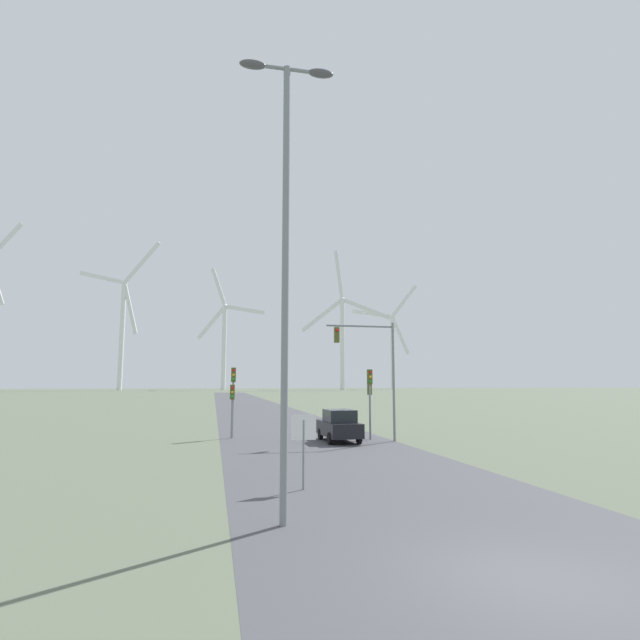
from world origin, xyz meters
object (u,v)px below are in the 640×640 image
car_approaching (339,426)px  wind_turbine_far_right (393,342)px  traffic_light_post_near_left (233,386)px  wind_turbine_center (224,337)px  stop_sign_near (303,437)px  traffic_light_post_mid_right (370,395)px  wind_turbine_right (342,331)px  streetlamp (286,234)px  traffic_light_mast_overhead (372,358)px  traffic_light_post_mid_left (232,399)px  wind_turbine_left (123,322)px  traffic_light_post_near_right (370,388)px

car_approaching → wind_turbine_far_right: size_ratio=0.07×
traffic_light_post_near_left → wind_turbine_center: bearing=89.1°
wind_turbine_center → wind_turbine_far_right: (87.98, 7.90, -0.65)m
stop_sign_near → wind_turbine_center: 227.02m
traffic_light_post_mid_right → wind_turbine_right: bearing=75.9°
streetlamp → traffic_light_mast_overhead: size_ratio=1.70×
traffic_light_post_mid_left → car_approaching: 6.92m
stop_sign_near → wind_turbine_right: (56.95, 213.21, 26.03)m
wind_turbine_right → traffic_light_post_near_left: bearing=-106.5°
traffic_light_post_mid_left → traffic_light_mast_overhead: traffic_light_mast_overhead is taller
traffic_light_mast_overhead → wind_turbine_center: (-4.46, 213.83, 20.44)m
stop_sign_near → traffic_light_post_near_left: traffic_light_post_near_left is taller
stop_sign_near → wind_turbine_left: size_ratio=0.04×
traffic_light_post_mid_left → wind_turbine_center: size_ratio=0.05×
wind_turbine_right → traffic_light_post_mid_left: bearing=-106.5°
traffic_light_post_mid_left → wind_turbine_far_right: (91.47, 218.23, 22.25)m
traffic_light_post_near_left → stop_sign_near: bearing=-83.9°
streetlamp → car_approaching: bearing=71.3°
car_approaching → stop_sign_near: bearing=-109.2°
traffic_light_post_mid_right → wind_turbine_left: wind_turbine_left is taller
streetlamp → traffic_light_post_near_right: bearing=65.8°
wind_turbine_far_right → stop_sign_near: bearing=-111.0°
streetlamp → traffic_light_post_mid_right: size_ratio=3.44×
stop_sign_near → traffic_light_post_mid_left: bearing=96.3°
traffic_light_post_near_right → traffic_light_mast_overhead: traffic_light_mast_overhead is taller
wind_turbine_right → traffic_light_post_near_right: bearing=-104.2°
car_approaching → wind_turbine_right: (52.62, 200.78, 26.76)m
wind_turbine_left → traffic_light_post_mid_left: bearing=-78.5°
wind_turbine_left → wind_turbine_far_right: bearing=5.8°
traffic_light_post_near_right → traffic_light_post_mid_left: traffic_light_post_near_right is taller
streetlamp → traffic_light_post_mid_left: size_ratio=3.63×
car_approaching → wind_turbine_left: bearing=103.0°
traffic_light_post_near_right → wind_turbine_right: (50.54, 200.19, 24.61)m
traffic_light_post_near_left → traffic_light_post_mid_right: size_ratio=1.26×
traffic_light_post_mid_left → car_approaching: bearing=-26.7°
traffic_light_post_mid_right → wind_turbine_right: (49.11, 195.66, 25.15)m
traffic_light_post_near_right → traffic_light_mast_overhead: (-0.17, -1.07, 1.79)m
traffic_light_post_mid_left → wind_turbine_center: (3.49, 210.32, 22.90)m
streetlamp → traffic_light_post_mid_left: (-0.54, 19.30, -4.77)m
traffic_light_mast_overhead → traffic_light_post_mid_left: bearing=156.2°
traffic_light_post_mid_right → wind_turbine_left: size_ratio=0.05×
traffic_light_mast_overhead → car_approaching: 4.40m
wind_turbine_center → stop_sign_near: bearing=-90.5°
traffic_light_post_mid_left → traffic_light_mast_overhead: 9.03m
traffic_light_post_mid_right → traffic_light_mast_overhead: 6.27m
traffic_light_post_mid_left → car_approaching: (6.04, -3.03, -1.48)m
car_approaching → wind_turbine_left: 215.17m
traffic_light_mast_overhead → wind_turbine_right: bearing=75.9°
traffic_light_post_near_left → wind_turbine_far_right: 237.50m
traffic_light_mast_overhead → wind_turbine_left: bearing=103.4°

